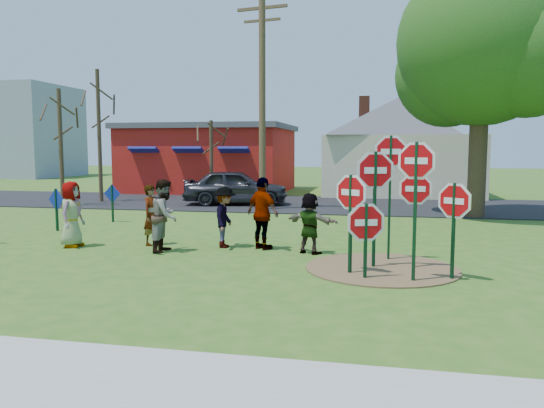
{
  "coord_description": "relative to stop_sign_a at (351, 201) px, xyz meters",
  "views": [
    {
      "loc": [
        4.44,
        -12.16,
        2.52
      ],
      "look_at": [
        1.83,
        0.52,
        1.16
      ],
      "focal_mm": 35.0,
      "sensor_mm": 36.0,
      "label": 1
    }
  ],
  "objects": [
    {
      "name": "road",
      "position": [
        -3.87,
        13.07,
        -1.45
      ],
      "size": [
        120.0,
        7.5,
        0.04
      ],
      "primitive_type": "cube",
      "color": "black",
      "rests_on": "ground"
    },
    {
      "name": "dirt_patch",
      "position": [
        0.63,
        0.57,
        -1.45
      ],
      "size": [
        3.2,
        3.2,
        0.03
      ],
      "primitive_type": "cylinder",
      "color": "brown",
      "rests_on": "ground"
    },
    {
      "name": "bare_tree_mid",
      "position": [
        -12.28,
        12.07,
        2.51
      ],
      "size": [
        1.8,
        1.8,
        6.14
      ],
      "color": "#382819",
      "rests_on": "ground"
    },
    {
      "name": "person_c",
      "position": [
        -4.57,
        1.45,
        -0.58
      ],
      "size": [
        0.7,
        0.89,
        1.78
      ],
      "primitive_type": "imported",
      "rotation": [
        0.0,
        0.0,
        1.61
      ],
      "color": "#9C5C44",
      "rests_on": "ground"
    },
    {
      "name": "ground",
      "position": [
        -3.87,
        1.57,
        -1.47
      ],
      "size": [
        120.0,
        120.0,
        0.0
      ],
      "primitive_type": "plane",
      "color": "#2F5A19",
      "rests_on": "ground"
    },
    {
      "name": "person_a",
      "position": [
        -7.16,
        1.55,
        -0.62
      ],
      "size": [
        0.56,
        0.84,
        1.69
      ],
      "primitive_type": "imported",
      "rotation": [
        0.0,
        0.0,
        1.59
      ],
      "color": "#435695",
      "rests_on": "ground"
    },
    {
      "name": "person_e",
      "position": [
        -2.29,
        2.2,
        -0.56
      ],
      "size": [
        1.12,
        0.97,
        1.81
      ],
      "primitive_type": "imported",
      "rotation": [
        0.0,
        0.0,
        2.53
      ],
      "color": "#472850",
      "rests_on": "ground"
    },
    {
      "name": "leafy_tree",
      "position": [
        4.14,
        9.73,
        4.5
      ],
      "size": [
        6.52,
        5.95,
        9.27
      ],
      "color": "#382819",
      "rests_on": "ground"
    },
    {
      "name": "cream_house",
      "position": [
        1.63,
        19.57,
        1.46
      ],
      "size": [
        9.4,
        9.4,
        6.5
      ],
      "color": "beige",
      "rests_on": "ground"
    },
    {
      "name": "blue_diamond_d",
      "position": [
        -8.43,
        6.0,
        -0.66
      ],
      "size": [
        0.64,
        0.09,
        1.3
      ],
      "rotation": [
        0.0,
        0.0,
        -0.1
      ],
      "color": "#0D321A",
      "rests_on": "ground"
    },
    {
      "name": "distant_building",
      "position": [
        -31.87,
        31.57,
        2.53
      ],
      "size": [
        10.0,
        8.0,
        8.0
      ],
      "primitive_type": "cube",
      "color": "#8C939E",
      "rests_on": "ground"
    },
    {
      "name": "bare_tree_west",
      "position": [
        -12.98,
        10.07,
        1.81
      ],
      "size": [
        1.8,
        1.8,
        5.07
      ],
      "color": "#382819",
      "rests_on": "ground"
    },
    {
      "name": "stop_sign_b",
      "position": [
        0.78,
        1.52,
        0.68
      ],
      "size": [
        0.98,
        0.07,
        2.94
      ],
      "rotation": [
        0.0,
        0.0,
        0.03
      ],
      "color": "#0D321A",
      "rests_on": "ground"
    },
    {
      "name": "stop_sign_f",
      "position": [
        1.95,
        -0.1,
        -0.07
      ],
      "size": [
        0.76,
        0.57,
        2.0
      ],
      "rotation": [
        0.0,
        0.0,
        -0.64
      ],
      "color": "#0D321A",
      "rests_on": "ground"
    },
    {
      "name": "blue_diamond_c",
      "position": [
        -9.14,
        3.87,
        -0.66
      ],
      "size": [
        0.67,
        0.26,
        1.31
      ],
      "rotation": [
        0.0,
        0.0,
        -0.35
      ],
      "color": "#0D321A",
      "rests_on": "ground"
    },
    {
      "name": "utility_pole",
      "position": [
        -4.17,
        10.55,
        3.07
      ],
      "size": [
        2.1,
        0.45,
        8.63
      ],
      "rotation": [
        0.0,
        0.0,
        -0.16
      ],
      "color": "#4C3823",
      "rests_on": "ground"
    },
    {
      "name": "bare_tree_east",
      "position": [
        -7.58,
        14.31,
        1.04
      ],
      "size": [
        1.8,
        1.8,
        3.88
      ],
      "color": "#382819",
      "rests_on": "ground"
    },
    {
      "name": "person_f",
      "position": [
        -1.07,
        1.91,
        -0.73
      ],
      "size": [
        1.43,
        0.94,
        1.47
      ],
      "primitive_type": "imported",
      "rotation": [
        0.0,
        0.0,
        2.73
      ],
      "color": "#17472A",
      "rests_on": "ground"
    },
    {
      "name": "stop_sign_g",
      "position": [
        0.46,
        0.66,
        0.35
      ],
      "size": [
        1.04,
        0.33,
        2.61
      ],
      "rotation": [
        0.0,
        0.0,
        0.29
      ],
      "color": "#0D321A",
      "rests_on": "ground"
    },
    {
      "name": "stop_sign_c",
      "position": [
        1.22,
        -0.41,
        0.49
      ],
      "size": [
        0.91,
        0.33,
        2.77
      ],
      "rotation": [
        0.0,
        0.0,
        -0.34
      ],
      "color": "#0D321A",
      "rests_on": "ground"
    },
    {
      "name": "stop_sign_a",
      "position": [
        0.0,
        0.0,
        0.0
      ],
      "size": [
        0.84,
        0.51,
        2.13
      ],
      "rotation": [
        0.0,
        0.0,
        -0.54
      ],
      "color": "#0D321A",
      "rests_on": "ground"
    },
    {
      "name": "suv",
      "position": [
        -5.71,
        12.02,
        -0.65
      ],
      "size": [
        4.83,
        2.61,
        1.56
      ],
      "primitive_type": "imported",
      "rotation": [
        0.0,
        0.0,
        1.75
      ],
      "color": "#313137",
      "rests_on": "road"
    },
    {
      "name": "red_building",
      "position": [
        -9.37,
        19.56,
        0.5
      ],
      "size": [
        9.4,
        7.69,
        3.9
      ],
      "color": "maroon",
      "rests_on": "ground"
    },
    {
      "name": "person_d",
      "position": [
        -3.3,
        2.26,
        -0.69
      ],
      "size": [
        0.66,
        1.05,
        1.56
      ],
      "primitive_type": "imported",
      "rotation": [
        0.0,
        0.0,
        1.65
      ],
      "color": "#323236",
      "rests_on": "ground"
    },
    {
      "name": "stop_sign_e",
      "position": [
        0.31,
        -0.37,
        -0.44
      ],
      "size": [
        0.96,
        0.35,
        1.61
      ],
      "rotation": [
        0.0,
        0.0,
        0.34
      ],
      "color": "#0D321A",
      "rests_on": "ground"
    },
    {
      "name": "person_b",
      "position": [
        -5.27,
        2.21,
        -0.68
      ],
      "size": [
        0.49,
        0.64,
        1.58
      ],
      "primitive_type": "imported",
      "rotation": [
        0.0,
        0.0,
        1.35
      ],
      "color": "#2F7871",
      "rests_on": "ground"
    },
    {
      "name": "stop_sign_d",
      "position": [
        1.29,
        0.79,
        0.06
      ],
      "size": [
        0.92,
        0.06,
        2.15
      ],
      "rotation": [
        0.0,
        0.0,
        -0.04
      ],
      "color": "#0D321A",
      "rests_on": "ground"
    }
  ]
}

